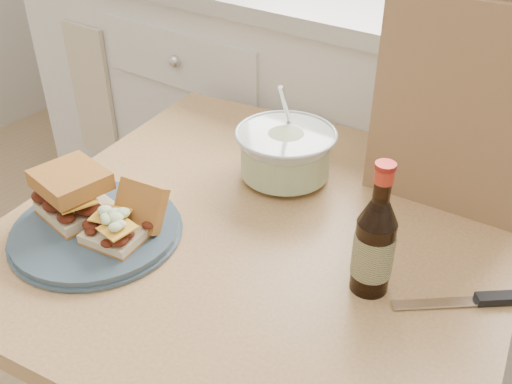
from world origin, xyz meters
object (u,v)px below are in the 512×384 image
Objects in this scene: dining_table at (262,268)px; coleslaw_bowl at (285,156)px; beer_bottle at (374,244)px; paper_bag at (469,96)px; plate at (96,230)px.

coleslaw_bowl reaches higher than dining_table.
beer_bottle is 0.37m from paper_bag.
dining_table is 0.31m from plate.
plate is 0.47m from beer_bottle.
beer_bottle is (0.44, 0.16, 0.07)m from plate.
dining_table is 4.97× the size of coleslaw_bowl.
beer_bottle reaches higher than coleslaw_bowl.
coleslaw_bowl is (-0.06, 0.15, 0.15)m from dining_table.
plate is at bearing -146.07° from dining_table.
dining_table is 4.45× the size of beer_bottle.
coleslaw_bowl is 0.34m from beer_bottle.
plate is 1.45× the size of coleslaw_bowl.
dining_table is at bearing 178.45° from beer_bottle.
plate is (-0.21, -0.20, 0.11)m from dining_table.
dining_table is 3.43× the size of plate.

